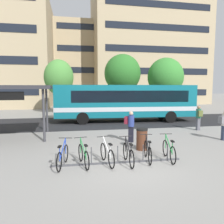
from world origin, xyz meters
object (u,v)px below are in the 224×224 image
Objects in this scene: city_bus at (125,101)px; commuter_maroon_pack_0 at (130,124)px; parked_bicycle_black_4 at (148,151)px; street_tree_2 at (165,77)px; parked_bicycle_blue_0 at (63,157)px; parked_bicycle_black_3 at (128,154)px; street_tree_0 at (59,77)px; street_tree_1 at (122,74)px; commuter_grey_pack_2 at (224,123)px; parked_bicycle_white_2 at (107,154)px; parked_bicycle_green_1 at (83,156)px; trash_bin at (142,139)px; commuter_olive_pack_1 at (199,116)px; parked_bicycle_green_5 at (169,151)px.

commuter_maroon_pack_0 is at bearing 82.10° from city_bus.
street_tree_2 reaches higher than parked_bicycle_black_4.
parked_bicycle_blue_0 is 0.99× the size of parked_bicycle_black_3.
street_tree_1 is (7.36, -0.09, 0.49)m from street_tree_0.
parked_bicycle_blue_0 and parked_bicycle_black_4 have the same top height.
parked_bicycle_black_4 is (0.87, 0.22, 0.00)m from parked_bicycle_black_3.
parked_bicycle_white_2 is at bearing -167.65° from commuter_grey_pack_2.
parked_bicycle_green_1 is 1.02× the size of commuter_grey_pack_2.
parked_bicycle_white_2 is 17.87m from street_tree_0.
trash_bin is at bearing 84.96° from city_bus.
parked_bicycle_white_2 is 1.00× the size of parked_bicycle_black_4.
parked_bicycle_black_3 is 0.25× the size of street_tree_1.
commuter_grey_pack_2 is 0.26× the size of street_tree_2.
commuter_maroon_pack_0 is at bearing 166.26° from commuter_grey_pack_2.
parked_bicycle_green_1 is 2.59m from parked_bicycle_black_4.
parked_bicycle_blue_0 is at bearing -124.99° from street_tree_2.
trash_bin is at bearing -70.66° from parked_bicycle_green_1.
street_tree_1 reaches higher than commuter_olive_pack_1.
street_tree_1 is (-2.53, 14.53, 3.70)m from commuter_grey_pack_2.
trash_bin is at bearing -31.93° from parked_bicycle_black_3.
parked_bicycle_blue_0 is at bearing -86.28° from street_tree_0.
parked_bicycle_green_1 is 17.75m from street_tree_0.
parked_bicycle_black_3 is at bearing 136.66° from commuter_olive_pack_1.
commuter_maroon_pack_0 is 0.24× the size of street_tree_1.
street_tree_1 reaches higher than commuter_maroon_pack_0.
parked_bicycle_white_2 is at bearing -140.06° from trash_bin.
street_tree_2 is at bearing -39.65° from parked_bicycle_white_2.
parked_bicycle_blue_0 is at bearing 101.59° from parked_bicycle_black_4.
street_tree_2 is at bearing -23.70° from parked_bicycle_blue_0.
street_tree_1 is (2.88, 17.06, 4.28)m from parked_bicycle_black_4.
trash_bin is at bearing -57.58° from commuter_maroon_pack_0.
parked_bicycle_blue_0 is 0.77m from parked_bicycle_green_1.
parked_bicycle_green_1 is 0.99× the size of parked_bicycle_green_5.
parked_bicycle_white_2 is at bearing 76.05° from city_bus.
parked_bicycle_black_4 is 0.89m from parked_bicycle_green_5.
commuter_maroon_pack_0 is at bearing -36.44° from parked_bicycle_blue_0.
city_bus reaches higher than parked_bicycle_white_2.
commuter_maroon_pack_0 is 15.15m from street_tree_0.
parked_bicycle_white_2 is 9.20m from commuter_olive_pack_1.
commuter_olive_pack_1 is at bearing 35.86° from trash_bin.
parked_bicycle_white_2 and parked_bicycle_green_5 have the same top height.
street_tree_2 is (7.64, 12.72, 3.28)m from commuter_maroon_pack_0.
parked_bicycle_green_5 is 1.00× the size of commuter_olive_pack_1.
street_tree_2 is (6.23, 5.48, 2.48)m from city_bus.
commuter_olive_pack_1 is 11.05m from street_tree_2.
parked_bicycle_green_5 is 5.25m from commuter_grey_pack_2.
parked_bicycle_black_3 is at bearing -79.56° from commuter_maroon_pack_0.
parked_bicycle_black_3 is 2.08m from trash_bin.
parked_bicycle_blue_0 is (-4.87, -10.38, -1.39)m from city_bus.
parked_bicycle_green_1 is (0.77, -0.01, 0.00)m from parked_bicycle_blue_0.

